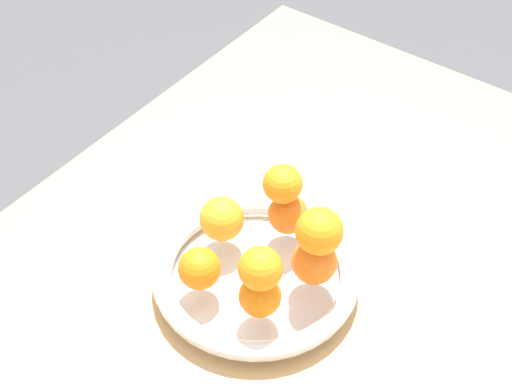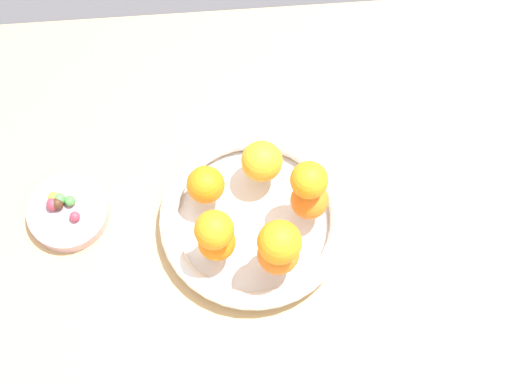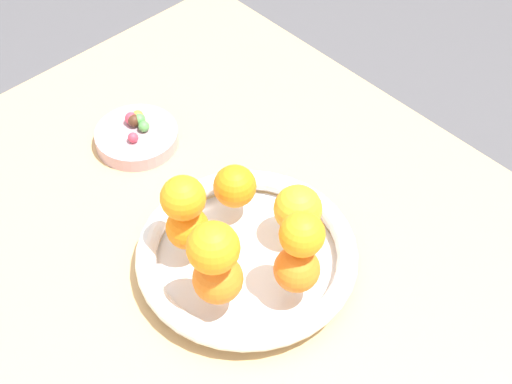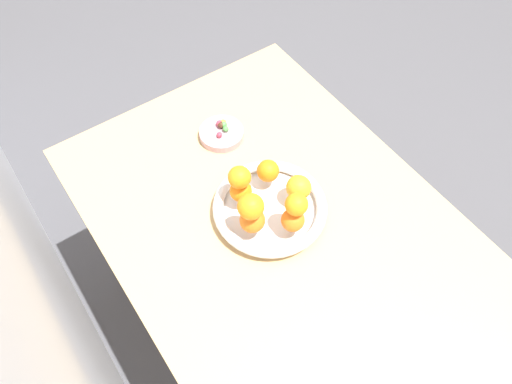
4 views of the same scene
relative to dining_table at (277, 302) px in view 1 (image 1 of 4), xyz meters
The scene contains 10 objects.
dining_table is the anchor object (origin of this frame).
fruit_bowl 0.12m from the dining_table, ahead, with size 0.27×0.27×0.04m.
orange_0 0.20m from the dining_table, 19.15° to the right, with size 0.05×0.05×0.05m, color orange.
orange_1 0.19m from the dining_table, 23.71° to the left, with size 0.05×0.05×0.05m, color orange.
orange_2 0.17m from the dining_table, 72.51° to the left, with size 0.06×0.06×0.06m, color orange.
orange_3 0.16m from the dining_table, 168.95° to the right, with size 0.05×0.05×0.05m, color orange.
orange_4 0.18m from the dining_table, 64.25° to the right, with size 0.06×0.06×0.06m, color orange.
orange_5 0.24m from the dining_table, 24.04° to the left, with size 0.05×0.05×0.05m, color orange.
orange_6 0.21m from the dining_table, 151.82° to the right, with size 0.05×0.05×0.05m, color orange.
orange_7 0.23m from the dining_table, 73.12° to the left, with size 0.06×0.06×0.06m, color orange.
Camera 1 is at (0.58, 0.39, 1.56)m, focal length 55.00 mm.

